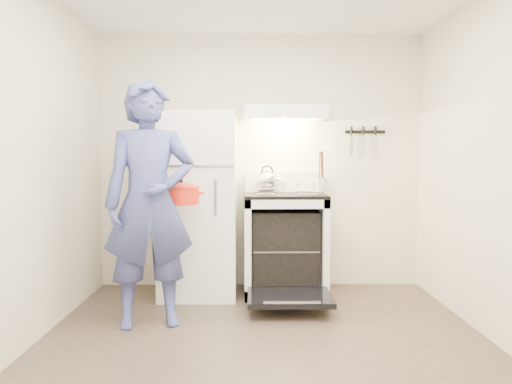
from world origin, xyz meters
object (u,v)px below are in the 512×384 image
stove_body (285,245)px  person (150,204)px  tea_kettle (267,179)px  dutch_oven (181,196)px  refrigerator (199,205)px

stove_body → person: person is taller
stove_body → tea_kettle: tea_kettle is taller
stove_body → dutch_oven: bearing=-143.7°
stove_body → person: bearing=-140.8°
refrigerator → tea_kettle: 0.73m
stove_body → dutch_oven: dutch_oven is taller
stove_body → tea_kettle: 0.68m
refrigerator → stove_body: size_ratio=1.85×
refrigerator → person: person is taller
stove_body → tea_kettle: bearing=126.5°
tea_kettle → person: 1.46m
refrigerator → tea_kettle: bearing=20.7°
tea_kettle → person: bearing=-129.9°
refrigerator → person: 0.92m
stove_body → person: size_ratio=0.49×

